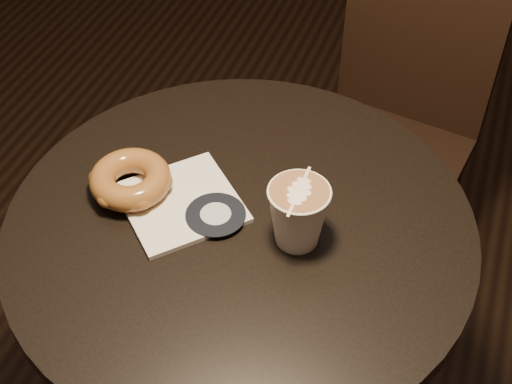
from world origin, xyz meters
TOP-DOWN VIEW (x-y plane):
  - cafe_table at (0.00, 0.00)m, footprint 0.70×0.70m
  - chair at (0.14, 0.67)m, footprint 0.41×0.41m
  - pastry_bag at (-0.09, -0.00)m, footprint 0.23×0.23m
  - doughnut at (-0.18, -0.00)m, footprint 0.12×0.12m
  - latte_cup at (0.09, -0.01)m, footprint 0.09×0.09m

SIDE VIEW (x-z plane):
  - chair at x=0.14m, z-range 0.05..0.96m
  - cafe_table at x=0.00m, z-range 0.18..0.93m
  - pastry_bag at x=-0.09m, z-range 0.75..0.76m
  - doughnut at x=-0.18m, z-range 0.76..0.80m
  - latte_cup at x=0.09m, z-range 0.75..0.85m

